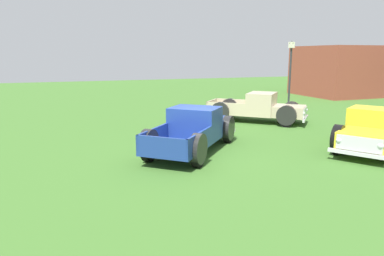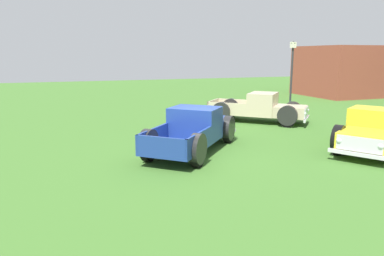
# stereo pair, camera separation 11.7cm
# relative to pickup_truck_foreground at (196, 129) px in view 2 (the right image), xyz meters

# --- Properties ---
(ground_plane) EXTENTS (80.00, 80.00, 0.00)m
(ground_plane) POSITION_rel_pickup_truck_foreground_xyz_m (0.63, -0.29, -0.78)
(ground_plane) COLOR #3D6B28
(pickup_truck_foreground) EXTENTS (5.27, 4.95, 1.64)m
(pickup_truck_foreground) POSITION_rel_pickup_truck_foreground_xyz_m (0.00, 0.00, 0.00)
(pickup_truck_foreground) COLOR navy
(pickup_truck_foreground) RESTS_ON ground_plane
(pickup_truck_behind_left) EXTENTS (4.43, 5.48, 1.62)m
(pickup_truck_behind_left) POSITION_rel_pickup_truck_foreground_xyz_m (2.54, 6.26, -0.01)
(pickup_truck_behind_left) COLOR yellow
(pickup_truck_behind_left) RESTS_ON ground_plane
(pickup_truck_behind_right) EXTENTS (4.90, 5.08, 1.60)m
(pickup_truck_behind_right) POSITION_rel_pickup_truck_foreground_xyz_m (-4.04, 5.38, -0.02)
(pickup_truck_behind_right) COLOR #C6B793
(pickup_truck_behind_right) RESTS_ON ground_plane
(lamp_post_far) EXTENTS (0.36, 0.36, 4.44)m
(lamp_post_far) POSITION_rel_pickup_truck_foreground_xyz_m (-6.51, 8.74, 1.54)
(lamp_post_far) COLOR #2D2D33
(lamp_post_far) RESTS_ON ground_plane
(brick_pavilion) EXTENTS (6.43, 5.92, 4.34)m
(brick_pavilion) POSITION_rel_pickup_truck_foreground_xyz_m (-13.36, 18.55, 1.39)
(brick_pavilion) COLOR brown
(brick_pavilion) RESTS_ON ground_plane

